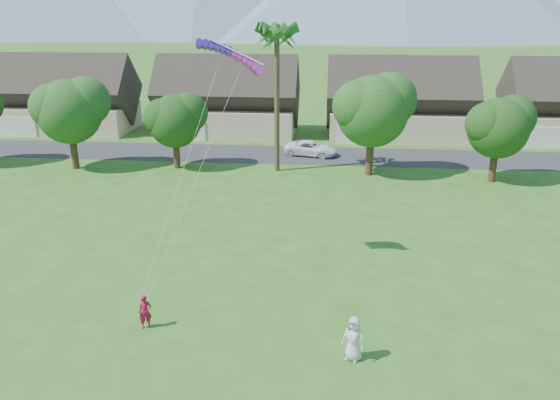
# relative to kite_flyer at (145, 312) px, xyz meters

# --- Properties ---
(ground) EXTENTS (500.00, 500.00, 0.00)m
(ground) POSITION_rel_kite_flyer_xyz_m (5.38, -2.97, -0.80)
(ground) COLOR #2D6019
(ground) RESTS_ON ground
(street) EXTENTS (90.00, 7.00, 0.01)m
(street) POSITION_rel_kite_flyer_xyz_m (5.38, 31.03, -0.80)
(street) COLOR #2D2D30
(street) RESTS_ON ground
(kite_flyer) EXTENTS (0.69, 0.59, 1.60)m
(kite_flyer) POSITION_rel_kite_flyer_xyz_m (0.00, 0.00, 0.00)
(kite_flyer) COLOR maroon
(kite_flyer) RESTS_ON ground
(watcher) EXTENTS (1.12, 0.97, 1.93)m
(watcher) POSITION_rel_kite_flyer_xyz_m (9.16, -1.47, 0.17)
(watcher) COLOR silver
(watcher) RESTS_ON ground
(parked_car) EXTENTS (5.47, 3.46, 1.41)m
(parked_car) POSITION_rel_kite_flyer_xyz_m (6.13, 31.03, -0.10)
(parked_car) COLOR white
(parked_car) RESTS_ON ground
(houses_row) EXTENTS (72.75, 8.19, 8.86)m
(houses_row) POSITION_rel_kite_flyer_xyz_m (5.87, 40.02, 2.64)
(houses_row) COLOR beige
(houses_row) RESTS_ON ground
(tree_row) EXTENTS (62.27, 6.67, 8.45)m
(tree_row) POSITION_rel_kite_flyer_xyz_m (4.23, 24.94, 4.09)
(tree_row) COLOR #47301C
(tree_row) RESTS_ON ground
(fan_palm) EXTENTS (3.00, 3.00, 13.80)m
(fan_palm) POSITION_rel_kite_flyer_xyz_m (3.38, 25.53, 11.00)
(fan_palm) COLOR #4C3D26
(fan_palm) RESTS_ON ground
(parafoil_kite) EXTENTS (3.54, 1.22, 0.50)m
(parafoil_kite) POSITION_rel_kite_flyer_xyz_m (3.02, 6.68, 10.71)
(parafoil_kite) COLOR #4C19BC
(parafoil_kite) RESTS_ON ground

